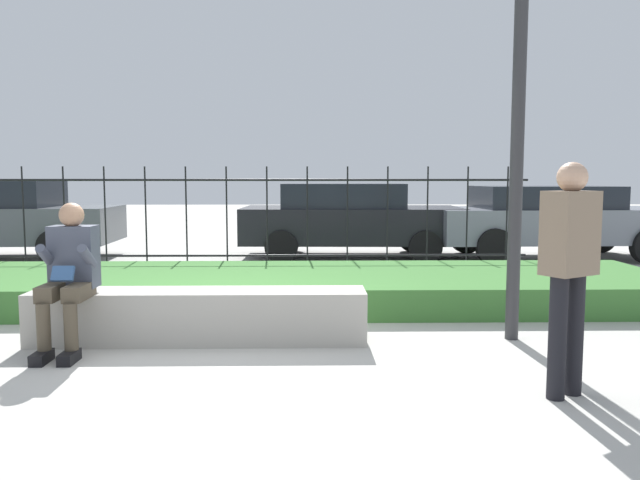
{
  "coord_description": "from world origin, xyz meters",
  "views": [
    {
      "loc": [
        0.91,
        -5.58,
        1.48
      ],
      "look_at": [
        1.05,
        1.74,
        0.76
      ],
      "focal_mm": 35.0,
      "sensor_mm": 36.0,
      "label": 1
    }
  ],
  "objects_px": {
    "stone_bench": "(199,319)",
    "street_lamp": "(520,53)",
    "person_seated_reader": "(69,270)",
    "car_parked_center": "(349,218)",
    "person_passerby": "(569,260)",
    "car_parked_right": "(550,219)"
  },
  "relations": [
    {
      "from": "stone_bench",
      "to": "street_lamp",
      "type": "distance_m",
      "value": 3.73
    },
    {
      "from": "person_seated_reader",
      "to": "car_parked_center",
      "type": "bearing_deg",
      "value": 66.26
    },
    {
      "from": "person_seated_reader",
      "to": "person_passerby",
      "type": "height_order",
      "value": "person_passerby"
    },
    {
      "from": "stone_bench",
      "to": "person_passerby",
      "type": "distance_m",
      "value": 3.2
    },
    {
      "from": "car_parked_right",
      "to": "street_lamp",
      "type": "height_order",
      "value": "street_lamp"
    },
    {
      "from": "stone_bench",
      "to": "street_lamp",
      "type": "xyz_separation_m",
      "value": [
        2.88,
        0.05,
        2.38
      ]
    },
    {
      "from": "stone_bench",
      "to": "person_seated_reader",
      "type": "height_order",
      "value": "person_seated_reader"
    },
    {
      "from": "person_seated_reader",
      "to": "car_parked_right",
      "type": "xyz_separation_m",
      "value": [
        6.53,
        6.14,
        0.03
      ]
    },
    {
      "from": "stone_bench",
      "to": "street_lamp",
      "type": "height_order",
      "value": "street_lamp"
    },
    {
      "from": "person_seated_reader",
      "to": "person_passerby",
      "type": "relative_size",
      "value": 0.8
    },
    {
      "from": "stone_bench",
      "to": "car_parked_right",
      "type": "xyz_separation_m",
      "value": [
        5.48,
        5.86,
        0.52
      ]
    },
    {
      "from": "person_seated_reader",
      "to": "car_parked_right",
      "type": "relative_size",
      "value": 0.29
    },
    {
      "from": "car_parked_right",
      "to": "street_lamp",
      "type": "relative_size",
      "value": 1.05
    },
    {
      "from": "street_lamp",
      "to": "car_parked_center",
      "type": "bearing_deg",
      "value": 100.24
    },
    {
      "from": "car_parked_center",
      "to": "car_parked_right",
      "type": "bearing_deg",
      "value": -2.28
    },
    {
      "from": "car_parked_right",
      "to": "person_passerby",
      "type": "relative_size",
      "value": 2.79
    },
    {
      "from": "person_seated_reader",
      "to": "street_lamp",
      "type": "xyz_separation_m",
      "value": [
        3.92,
        0.32,
        1.89
      ]
    },
    {
      "from": "person_passerby",
      "to": "person_seated_reader",
      "type": "bearing_deg",
      "value": 131.28
    },
    {
      "from": "car_parked_right",
      "to": "car_parked_center",
      "type": "bearing_deg",
      "value": 174.11
    },
    {
      "from": "person_seated_reader",
      "to": "person_passerby",
      "type": "bearing_deg",
      "value": -17.74
    },
    {
      "from": "stone_bench",
      "to": "car_parked_center",
      "type": "height_order",
      "value": "car_parked_center"
    },
    {
      "from": "person_seated_reader",
      "to": "stone_bench",
      "type": "bearing_deg",
      "value": 14.75
    }
  ]
}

